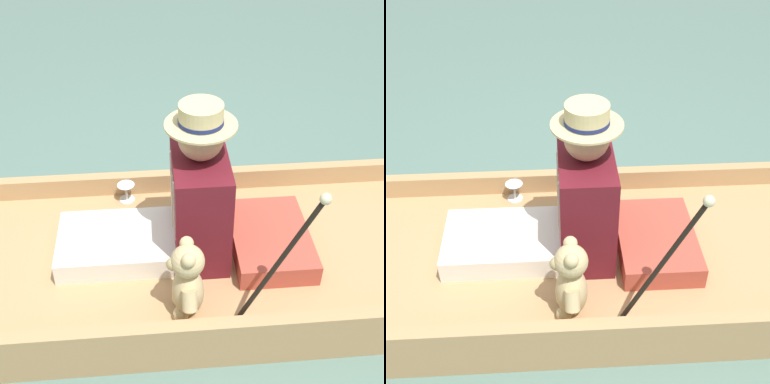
% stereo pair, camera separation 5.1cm
% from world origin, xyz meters
% --- Properties ---
extents(ground_plane, '(16.00, 16.00, 0.00)m').
position_xyz_m(ground_plane, '(0.00, 0.00, 0.00)').
color(ground_plane, slate).
extents(punt_boat, '(1.09, 3.20, 0.25)m').
position_xyz_m(punt_boat, '(0.00, 0.00, 0.08)').
color(punt_boat, tan).
rests_on(punt_boat, ground_plane).
extents(seat_cushion, '(0.52, 0.36, 0.11)m').
position_xyz_m(seat_cushion, '(-0.00, -0.51, 0.19)').
color(seat_cushion, '#B24738').
rests_on(seat_cushion, punt_boat).
extents(seated_person, '(0.43, 0.82, 0.78)m').
position_xyz_m(seated_person, '(0.04, -0.08, 0.40)').
color(seated_person, white).
rests_on(seated_person, punt_boat).
extents(teddy_bear, '(0.26, 0.15, 0.38)m').
position_xyz_m(teddy_bear, '(-0.35, -0.09, 0.31)').
color(teddy_bear, tan).
rests_on(teddy_bear, punt_boat).
extents(wine_glass, '(0.09, 0.09, 0.10)m').
position_xyz_m(wine_glass, '(0.44, 0.17, 0.21)').
color(wine_glass, silver).
rests_on(wine_glass, punt_boat).
extents(walking_cane, '(0.04, 0.33, 0.68)m').
position_xyz_m(walking_cane, '(-0.44, -0.45, 0.54)').
color(walking_cane, black).
rests_on(walking_cane, punt_boat).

